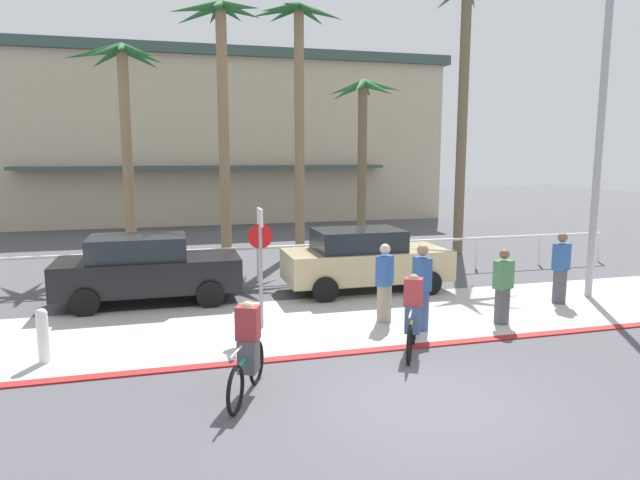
# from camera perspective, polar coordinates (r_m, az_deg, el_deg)

# --- Properties ---
(ground_plane) EXTENTS (80.00, 80.00, 0.00)m
(ground_plane) POSITION_cam_1_polar(r_m,az_deg,el_deg) (18.07, -3.31, -3.00)
(ground_plane) COLOR #4C4C51
(sidewalk_strip) EXTENTS (44.00, 4.00, 0.02)m
(sidewalk_strip) POSITION_cam_1_polar(r_m,az_deg,el_deg) (12.61, 2.13, -8.16)
(sidewalk_strip) COLOR beige
(sidewalk_strip) RESTS_ON ground
(curb_paint) EXTENTS (44.00, 0.24, 0.03)m
(curb_paint) POSITION_cam_1_polar(r_m,az_deg,el_deg) (10.82, 5.32, -11.08)
(curb_paint) COLOR maroon
(curb_paint) RESTS_ON ground
(building_backdrop) EXTENTS (26.58, 9.95, 9.01)m
(building_backdrop) POSITION_cam_1_polar(r_m,az_deg,el_deg) (33.66, -11.85, 10.02)
(building_backdrop) COLOR #BCAD8E
(building_backdrop) RESTS_ON ground
(rail_fence) EXTENTS (21.24, 0.08, 1.04)m
(rail_fence) POSITION_cam_1_polar(r_m,az_deg,el_deg) (16.47, -2.27, -1.17)
(rail_fence) COLOR white
(rail_fence) RESTS_ON ground
(stop_sign_bike_lane) EXTENTS (0.52, 0.56, 2.56)m
(stop_sign_bike_lane) POSITION_cam_1_polar(r_m,az_deg,el_deg) (11.77, -6.06, -1.08)
(stop_sign_bike_lane) COLOR gray
(stop_sign_bike_lane) RESTS_ON ground
(bollard_1) EXTENTS (0.20, 0.20, 1.00)m
(bollard_1) POSITION_cam_1_polar(r_m,az_deg,el_deg) (11.16, -26.29, -8.65)
(bollard_1) COLOR white
(bollard_1) RESTS_ON ground
(streetlight_curb) EXTENTS (0.24, 2.54, 7.50)m
(streetlight_curb) POSITION_cam_1_polar(r_m,az_deg,el_deg) (15.62, 27.13, 10.00)
(streetlight_curb) COLOR #9EA0A5
(streetlight_curb) RESTS_ON ground
(palm_tree_1) EXTENTS (3.24, 2.85, 7.31)m
(palm_tree_1) POSITION_cam_1_polar(r_m,az_deg,el_deg) (20.52, -19.34, 13.42)
(palm_tree_1) COLOR #846B4C
(palm_tree_1) RESTS_ON ground
(palm_tree_2) EXTENTS (3.11, 3.01, 8.61)m
(palm_tree_2) POSITION_cam_1_polar(r_m,az_deg,el_deg) (19.55, -9.99, 16.24)
(palm_tree_2) COLOR #846B4C
(palm_tree_2) RESTS_ON ground
(palm_tree_3) EXTENTS (3.44, 3.48, 9.08)m
(palm_tree_3) POSITION_cam_1_polar(r_m,az_deg,el_deg) (21.45, -2.22, 17.39)
(palm_tree_3) COLOR #846B4C
(palm_tree_3) RESTS_ON ground
(palm_tree_4) EXTENTS (3.08, 3.01, 6.56)m
(palm_tree_4) POSITION_cam_1_polar(r_m,az_deg,el_deg) (22.61, 4.36, 11.64)
(palm_tree_4) COLOR brown
(palm_tree_4) RESTS_ON ground
(palm_tree_5) EXTENTS (3.45, 3.45, 9.70)m
(palm_tree_5) POSITION_cam_1_polar(r_m,az_deg,el_deg) (21.51, 14.53, 17.52)
(palm_tree_5) COLOR brown
(palm_tree_5) RESTS_ON ground
(car_black_1) EXTENTS (4.40, 2.02, 1.69)m
(car_black_1) POSITION_cam_1_polar(r_m,az_deg,el_deg) (14.56, -17.16, -2.76)
(car_black_1) COLOR black
(car_black_1) RESTS_ON ground
(car_tan_2) EXTENTS (4.40, 2.02, 1.69)m
(car_tan_2) POSITION_cam_1_polar(r_m,az_deg,el_deg) (15.15, 4.53, -1.95)
(car_tan_2) COLOR tan
(car_tan_2) RESTS_ON ground
(cyclist_teal_0) EXTENTS (0.81, 1.68, 1.50)m
(cyclist_teal_0) POSITION_cam_1_polar(r_m,az_deg,el_deg) (8.81, -7.36, -11.11)
(cyclist_teal_0) COLOR black
(cyclist_teal_0) RESTS_ON ground
(cyclist_yellow_1) EXTENTS (0.93, 1.63, 1.50)m
(cyclist_yellow_1) POSITION_cam_1_polar(r_m,az_deg,el_deg) (10.73, 9.37, -7.52)
(cyclist_yellow_1) COLOR black
(cyclist_yellow_1) RESTS_ON ground
(pedestrian_0) EXTENTS (0.46, 0.41, 1.66)m
(pedestrian_0) POSITION_cam_1_polar(r_m,az_deg,el_deg) (12.81, 18.05, -4.83)
(pedestrian_0) COLOR #4C4C51
(pedestrian_0) RESTS_ON ground
(pedestrian_1) EXTENTS (0.33, 0.40, 1.84)m
(pedestrian_1) POSITION_cam_1_polar(r_m,az_deg,el_deg) (11.90, 10.27, -5.08)
(pedestrian_1) COLOR #384C7A
(pedestrian_1) RESTS_ON ground
(pedestrian_2) EXTENTS (0.46, 0.41, 1.78)m
(pedestrian_2) POSITION_cam_1_polar(r_m,az_deg,el_deg) (15.02, 23.21, -2.90)
(pedestrian_2) COLOR #4C4C51
(pedestrian_2) RESTS_ON ground
(pedestrian_3) EXTENTS (0.47, 0.46, 1.75)m
(pedestrian_3) POSITION_cam_1_polar(r_m,az_deg,el_deg) (12.38, 6.56, -4.68)
(pedestrian_3) COLOR gray
(pedestrian_3) RESTS_ON ground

